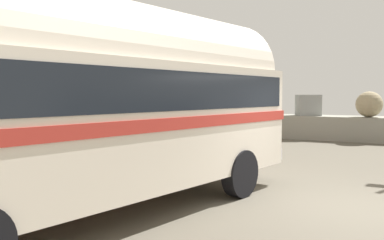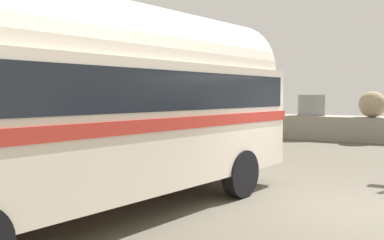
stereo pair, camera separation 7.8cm
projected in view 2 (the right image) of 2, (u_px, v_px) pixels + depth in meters
ground at (350, 209)px, 7.43m from camera, size 32.00×26.00×0.02m
breakwater at (383, 125)px, 17.80m from camera, size 31.36×2.16×2.46m
vintage_coach at (101, 97)px, 6.84m from camera, size 4.12×8.89×3.70m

